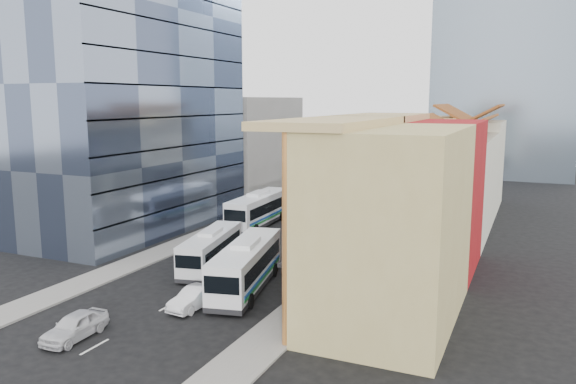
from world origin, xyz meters
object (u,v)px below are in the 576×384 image
at_px(sedan_right, 195,298).
at_px(shophouse_tan, 392,225).
at_px(bus_left_near, 211,249).
at_px(office_tower, 132,87).
at_px(bus_right, 246,265).
at_px(bus_left_far, 259,209).
at_px(sedan_left, 75,326).

bearing_deg(sedan_right, shophouse_tan, 22.20).
relative_size(bus_left_near, sedan_right, 2.34).
height_order(office_tower, bus_right, office_tower).
bearing_deg(bus_left_far, bus_left_near, -80.25).
xyz_separation_m(shophouse_tan, office_tower, (-31.00, 14.00, 9.00)).
bearing_deg(sedan_right, bus_left_far, 112.47).
height_order(office_tower, sedan_left, office_tower).
bearing_deg(bus_left_far, sedan_left, -86.14).
relative_size(office_tower, bus_left_far, 2.54).
relative_size(shophouse_tan, bus_right, 1.22).
bearing_deg(office_tower, sedan_left, -58.31).
xyz_separation_m(shophouse_tan, bus_left_far, (-19.50, 20.18, -4.11)).
xyz_separation_m(office_tower, bus_right, (20.18, -12.93, -13.16)).
relative_size(office_tower, bus_right, 2.62).
relative_size(shophouse_tan, office_tower, 0.47).
bearing_deg(bus_right, bus_left_far, 102.13).
bearing_deg(bus_left_near, bus_right, -46.30).
distance_m(bus_right, sedan_right, 5.07).
bearing_deg(bus_left_near, shophouse_tan, -28.02).
distance_m(office_tower, bus_right, 27.34).
bearing_deg(bus_right, office_tower, 135.05).
bearing_deg(sedan_left, shophouse_tan, 31.46).
distance_m(shophouse_tan, sedan_left, 19.75).
bearing_deg(shophouse_tan, sedan_right, -163.23).
distance_m(shophouse_tan, bus_left_near, 17.23).
xyz_separation_m(office_tower, bus_left_far, (11.50, 6.18, -13.11)).
relative_size(bus_left_far, bus_right, 1.03).
bearing_deg(shophouse_tan, office_tower, 155.70).
height_order(office_tower, sedan_right, office_tower).
xyz_separation_m(sedan_left, sedan_right, (3.66, 6.88, -0.05)).
xyz_separation_m(shophouse_tan, bus_right, (-10.82, 1.07, -4.16)).
xyz_separation_m(office_tower, sedan_right, (18.81, -17.67, -14.30)).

